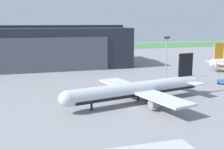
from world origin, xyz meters
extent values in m
plane|color=gray|center=(0.00, 0.00, 0.00)|extent=(440.00, 440.00, 0.00)
cube|color=#457E3E|center=(0.00, 181.18, 0.04)|extent=(440.00, 56.00, 0.08)
cube|color=#232833|center=(-31.71, 81.05, 9.47)|extent=(108.24, 41.86, 18.94)
cube|color=#4C515B|center=(-31.71, 59.97, 7.57)|extent=(82.26, 0.30, 15.15)
cube|color=#232833|center=(-31.71, 81.05, 19.54)|extent=(108.24, 10.05, 1.20)
sphere|color=silver|center=(51.48, 39.90, 3.84)|extent=(3.15, 3.15, 3.15)
cube|color=orange|center=(54.33, 40.12, 9.29)|extent=(4.65, 0.76, 6.87)
cube|color=silver|center=(53.85, 37.05, 4.24)|extent=(3.64, 5.89, 0.28)
cube|color=silver|center=(53.38, 43.09, 4.24)|extent=(3.64, 5.89, 0.28)
cylinder|color=silver|center=(2.28, 4.33, 3.82)|extent=(40.87, 13.27, 4.03)
sphere|color=silver|center=(-17.69, -0.34, 3.82)|extent=(3.87, 3.87, 3.87)
sphere|color=silver|center=(22.26, 9.00, 3.82)|extent=(3.14, 3.14, 3.14)
cube|color=black|center=(2.28, 4.33, 2.71)|extent=(37.68, 12.56, 0.71)
cube|color=black|center=(19.06, 8.26, 9.26)|extent=(5.28, 1.60, 6.85)
cube|color=silver|center=(19.17, 11.39, 4.22)|extent=(4.88, 6.34, 0.28)
cube|color=silver|center=(20.55, 5.50, 4.22)|extent=(4.88, 6.34, 0.28)
cube|color=silver|center=(0.92, 13.76, 3.31)|extent=(10.21, 17.83, 0.56)
cube|color=silver|center=(5.24, -4.73, 3.31)|extent=(10.21, 17.83, 0.56)
cylinder|color=gray|center=(0.44, 12.27, 1.90)|extent=(4.23, 3.03, 2.22)
cylinder|color=gray|center=(4.16, -3.60, 1.90)|extent=(4.23, 3.03, 2.22)
cylinder|color=black|center=(-11.30, 1.15, 0.90)|extent=(0.56, 0.56, 1.80)
cylinder|color=black|center=(3.40, 6.77, 0.90)|extent=(0.56, 0.56, 1.80)
cylinder|color=black|center=(4.36, 2.64, 0.90)|extent=(0.56, 0.56, 1.80)
cube|color=#335693|center=(39.53, 18.27, 0.95)|extent=(2.96, 2.99, 1.12)
cylinder|color=black|center=(38.36, 17.97, 0.39)|extent=(0.64, 0.79, 0.78)
cylinder|color=black|center=(40.28, 19.21, 0.39)|extent=(0.64, 0.79, 0.78)
cylinder|color=#99999E|center=(24.79, 31.88, 7.79)|extent=(0.44, 0.44, 15.58)
cube|color=#333338|center=(24.79, 31.88, 15.98)|extent=(2.40, 0.50, 0.80)
camera|label=1|loc=(-26.28, -67.06, 21.90)|focal=46.41mm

